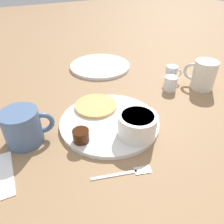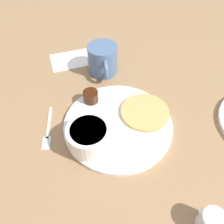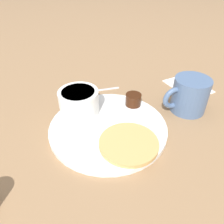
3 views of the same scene
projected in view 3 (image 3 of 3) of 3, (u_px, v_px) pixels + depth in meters
name	position (u px, v px, depth m)	size (l,w,h in m)	color
ground_plane	(108.00, 129.00, 0.52)	(4.00, 4.00, 0.00)	#93704C
plate	(108.00, 127.00, 0.51)	(0.28, 0.28, 0.01)	white
pancake_stack	(129.00, 143.00, 0.46)	(0.13, 0.13, 0.01)	tan
bowl	(79.00, 101.00, 0.54)	(0.10, 0.10, 0.06)	white
syrup_cup	(133.00, 100.00, 0.57)	(0.04, 0.04, 0.03)	#38190A
butter_ramekin	(80.00, 102.00, 0.56)	(0.04, 0.04, 0.04)	white
coffee_mug	(189.00, 95.00, 0.55)	(0.09, 0.12, 0.09)	slate
fork	(92.00, 91.00, 0.65)	(0.05, 0.13, 0.00)	silver
napkin	(188.00, 86.00, 0.68)	(0.13, 0.10, 0.00)	white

